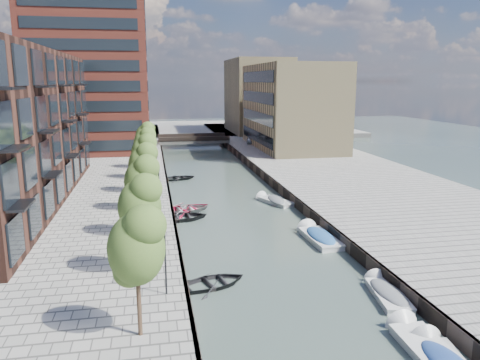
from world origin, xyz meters
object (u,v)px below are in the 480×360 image
object	(u,v)px
sloop_3	(183,212)
car	(250,140)
tree_6	(145,135)
motorboat_4	(273,201)
bridge	(193,140)
tree_1	(140,203)
tree_3	(143,163)
tree_5	(144,142)
sloop_4	(179,180)
tree_2	(141,179)
sloop_1	(181,220)
motorboat_2	(423,348)
motorboat_3	(318,237)
tree_4	(144,151)
tree_0	(136,244)
sloop_2	(186,212)
motorboat_1	(386,293)
sloop_0	(214,286)

from	to	relation	value
sloop_3	car	bearing A→B (deg)	-33.30
tree_6	motorboat_4	bearing A→B (deg)	-52.43
bridge	tree_1	world-z (taller)	tree_1
tree_3	tree_5	xyz separation A→B (m)	(0.00, 14.00, 0.00)
bridge	tree_6	bearing A→B (deg)	-108.10
sloop_4	tree_2	bearing A→B (deg)	155.25
tree_6	sloop_1	world-z (taller)	tree_6
motorboat_2	car	world-z (taller)	car
tree_5	tree_6	world-z (taller)	same
bridge	car	bearing A→B (deg)	-23.80
tree_1	motorboat_3	world-z (taller)	tree_1
tree_4	sloop_4	xyz separation A→B (m)	(4.02, 10.63, -5.31)
bridge	tree_3	bearing A→B (deg)	-100.25
tree_0	tree_5	distance (m)	35.00
tree_6	sloop_2	xyz separation A→B (m)	(3.79, -18.58, -5.31)
tree_5	motorboat_1	bearing A→B (deg)	-66.24
tree_6	car	world-z (taller)	tree_6
tree_3	motorboat_2	bearing A→B (deg)	-60.86
tree_0	motorboat_2	world-z (taller)	tree_0
sloop_1	car	xyz separation A→B (m)	(15.49, 42.64, 1.58)
tree_2	tree_3	distance (m)	7.00
motorboat_1	motorboat_3	size ratio (longest dim) A/B	0.86
tree_2	tree_5	bearing A→B (deg)	90.00
sloop_4	motorboat_3	xyz separation A→B (m)	(9.37, -25.07, 0.22)
motorboat_4	sloop_0	bearing A→B (deg)	-114.95
tree_5	sloop_3	xyz separation A→B (m)	(3.51, -11.68, -5.31)
motorboat_4	bridge	bearing A→B (deg)	95.83
bridge	car	size ratio (longest dim) A/B	3.79
tree_2	car	size ratio (longest dim) A/B	1.73
tree_2	sloop_0	distance (m)	9.98
sloop_2	tree_6	bearing A→B (deg)	-13.44
tree_3	tree_2	bearing A→B (deg)	-90.00
tree_1	tree_3	size ratio (longest dim) A/B	1.00
sloop_0	car	bearing A→B (deg)	-32.39
tree_6	tree_0	bearing A→B (deg)	-90.00
tree_0	sloop_3	world-z (taller)	tree_0
sloop_2	car	distance (m)	42.80
motorboat_2	tree_3	bearing A→B (deg)	119.14
motorboat_4	sloop_3	bearing A→B (deg)	-168.18
tree_4	sloop_0	xyz separation A→B (m)	(4.21, -21.33, -5.31)
sloop_2	tree_2	bearing A→B (deg)	133.15
tree_2	tree_6	xyz separation A→B (m)	(0.00, 28.00, 0.00)
sloop_0	tree_2	bearing A→B (deg)	11.65
motorboat_1	car	xyz separation A→B (m)	(4.71, 60.08, 1.40)
motorboat_2	sloop_0	bearing A→B (deg)	134.78
sloop_1	motorboat_1	xyz separation A→B (m)	(10.78, -17.44, 0.18)
sloop_0	sloop_3	bearing A→B (deg)	-15.81
sloop_4	tree_0	bearing A→B (deg)	158.58
sloop_3	motorboat_2	xyz separation A→B (m)	(9.33, -25.35, 0.10)
motorboat_3	motorboat_2	bearing A→B (deg)	-92.02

